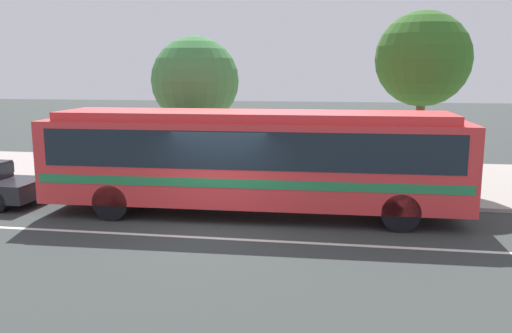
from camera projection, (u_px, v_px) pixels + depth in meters
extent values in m
plane|color=#353938|center=(217.00, 229.00, 13.94)|extent=(120.00, 120.00, 0.00)
cube|color=#9F948E|center=(258.00, 176.00, 20.60)|extent=(60.00, 8.00, 0.12)
cube|color=silver|center=(210.00, 238.00, 13.16)|extent=(56.00, 0.16, 0.01)
cube|color=red|center=(252.00, 161.00, 15.03)|extent=(11.76, 2.70, 2.28)
cube|color=red|center=(252.00, 116.00, 14.81)|extent=(10.82, 2.39, 0.24)
cube|color=#19232D|center=(252.00, 145.00, 14.95)|extent=(11.06, 2.71, 1.00)
cube|color=#267F49|center=(252.00, 175.00, 15.10)|extent=(11.53, 2.72, 0.24)
cube|color=#19232D|center=(469.00, 149.00, 14.15)|extent=(0.17, 2.16, 1.09)
cylinder|color=black|center=(391.00, 194.00, 15.73)|extent=(1.01, 0.30, 1.00)
cylinder|color=black|center=(401.00, 213.00, 13.61)|extent=(1.01, 0.30, 1.00)
cylinder|color=black|center=(139.00, 186.00, 16.79)|extent=(1.01, 0.30, 1.00)
cylinder|color=black|center=(111.00, 202.00, 14.67)|extent=(1.01, 0.30, 1.00)
cylinder|color=black|center=(28.00, 190.00, 16.96)|extent=(0.64, 0.23, 0.64)
cylinder|color=#736853|center=(286.00, 177.00, 18.06)|extent=(0.14, 0.14, 0.80)
cylinder|color=#736853|center=(286.00, 178.00, 17.91)|extent=(0.14, 0.14, 0.80)
cylinder|color=#49A24C|center=(286.00, 157.00, 17.86)|extent=(0.41, 0.41, 0.61)
sphere|color=#E48C83|center=(286.00, 144.00, 17.79)|extent=(0.22, 0.22, 0.22)
cylinder|color=#35382B|center=(196.00, 174.00, 18.51)|extent=(0.14, 0.14, 0.81)
cylinder|color=#35382B|center=(193.00, 175.00, 18.38)|extent=(0.14, 0.14, 0.81)
cylinder|color=gold|center=(194.00, 155.00, 18.32)|extent=(0.45, 0.45, 0.59)
sphere|color=#DEA97C|center=(194.00, 143.00, 18.25)|extent=(0.24, 0.24, 0.24)
cylinder|color=navy|center=(164.00, 178.00, 17.82)|extent=(0.14, 0.14, 0.87)
cylinder|color=navy|center=(168.00, 178.00, 17.77)|extent=(0.14, 0.14, 0.87)
cylinder|color=gold|center=(166.00, 156.00, 17.67)|extent=(0.39, 0.39, 0.61)
sphere|color=tan|center=(165.00, 143.00, 17.59)|extent=(0.23, 0.23, 0.23)
cylinder|color=gray|center=(440.00, 163.00, 16.22)|extent=(0.08, 0.08, 2.38)
cube|color=yellow|center=(442.00, 130.00, 16.04)|extent=(0.16, 0.43, 0.56)
cylinder|color=brown|center=(196.00, 147.00, 19.09)|extent=(0.35, 0.35, 2.53)
sphere|color=#3F8041|center=(195.00, 81.00, 18.68)|extent=(3.06, 3.06, 3.06)
cylinder|color=brown|center=(419.00, 139.00, 18.62)|extent=(0.30, 0.30, 3.21)
sphere|color=#346824|center=(423.00, 59.00, 18.14)|extent=(3.22, 3.22, 3.22)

